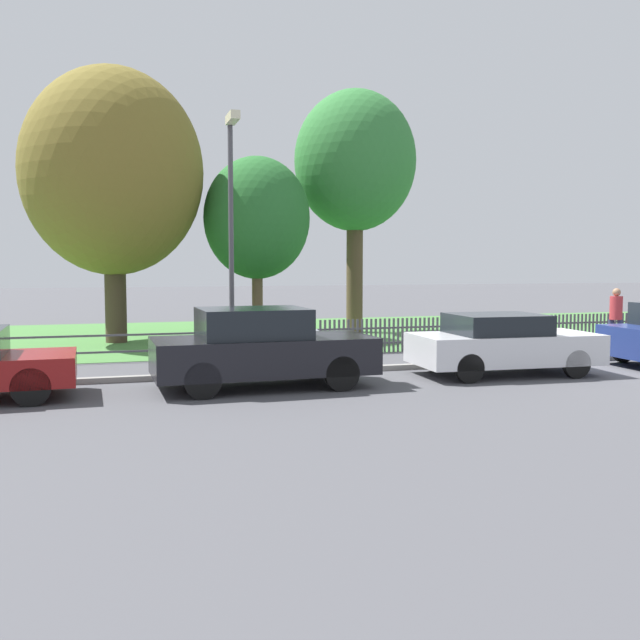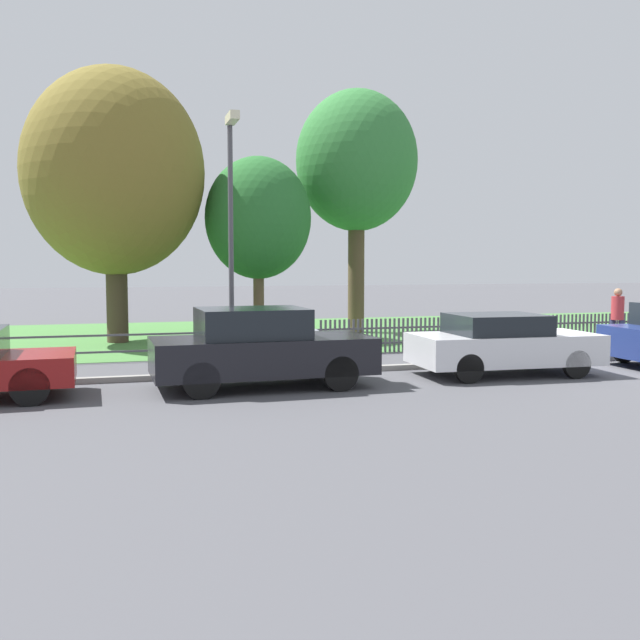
# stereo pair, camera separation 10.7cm
# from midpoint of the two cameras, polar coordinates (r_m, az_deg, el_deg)

# --- Properties ---
(ground_plane) EXTENTS (120.00, 120.00, 0.00)m
(ground_plane) POSITION_cam_midpoint_polar(r_m,az_deg,el_deg) (18.29, 18.47, -3.30)
(ground_plane) COLOR #4C4C51
(kerb_stone) EXTENTS (40.48, 0.20, 0.12)m
(kerb_stone) POSITION_cam_midpoint_polar(r_m,az_deg,el_deg) (18.36, 18.30, -3.08)
(kerb_stone) COLOR gray
(kerb_stone) RESTS_ON ground
(grass_strip) EXTENTS (40.48, 11.86, 0.01)m
(grass_strip) POSITION_cam_midpoint_polar(r_m,az_deg,el_deg) (26.21, 7.10, -0.78)
(grass_strip) COLOR #477F3D
(grass_strip) RESTS_ON ground
(park_fence) EXTENTS (40.48, 0.05, 0.93)m
(park_fence) POSITION_cam_midpoint_polar(r_m,az_deg,el_deg) (20.89, 13.56, -0.95)
(park_fence) COLOR #4C4C51
(park_fence) RESTS_ON ground
(parked_car_black_saloon) EXTENTS (4.30, 1.94, 1.56)m
(parked_car_black_saloon) POSITION_cam_midpoint_polar(r_m,az_deg,el_deg) (13.89, -4.96, -2.22)
(parked_car_black_saloon) COLOR black
(parked_car_black_saloon) RESTS_ON ground
(parked_car_navy_estate) EXTENTS (4.03, 1.95, 1.33)m
(parked_car_navy_estate) POSITION_cam_midpoint_polar(r_m,az_deg,el_deg) (15.97, 14.21, -1.83)
(parked_car_navy_estate) COLOR silver
(parked_car_navy_estate) RESTS_ON ground
(covered_motorcycle) EXTENTS (1.77, 0.78, 0.94)m
(covered_motorcycle) POSITION_cam_midpoint_polar(r_m,az_deg,el_deg) (16.19, -1.88, -1.99)
(covered_motorcycle) COLOR black
(covered_motorcycle) RESTS_ON ground
(tree_nearest_kerb) EXTENTS (5.41, 5.41, 8.29)m
(tree_nearest_kerb) POSITION_cam_midpoint_polar(r_m,az_deg,el_deg) (22.79, -16.38, 11.24)
(tree_nearest_kerb) COLOR #473828
(tree_nearest_kerb) RESTS_ON ground
(tree_behind_motorcycle) EXTENTS (3.39, 3.39, 5.82)m
(tree_behind_motorcycle) POSITION_cam_midpoint_polar(r_m,az_deg,el_deg) (23.06, -5.21, 8.09)
(tree_behind_motorcycle) COLOR brown
(tree_behind_motorcycle) RESTS_ON ground
(tree_mid_park) EXTENTS (4.22, 4.22, 8.40)m
(tree_mid_park) POSITION_cam_midpoint_polar(r_m,az_deg,el_deg) (25.30, 2.70, 12.46)
(tree_mid_park) COLOR brown
(tree_mid_park) RESTS_ON ground
(pedestrian_near_fence) EXTENTS (0.48, 0.48, 1.73)m
(pedestrian_near_fence) POSITION_cam_midpoint_polar(r_m,az_deg,el_deg) (21.79, 22.46, 0.39)
(pedestrian_near_fence) COLOR #2D3351
(pedestrian_near_fence) RESTS_ON ground
(street_lamp) EXTENTS (0.20, 0.79, 5.57)m
(street_lamp) POSITION_cam_midpoint_polar(r_m,az_deg,el_deg) (15.63, -7.28, 8.51)
(street_lamp) COLOR #47474C
(street_lamp) RESTS_ON ground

